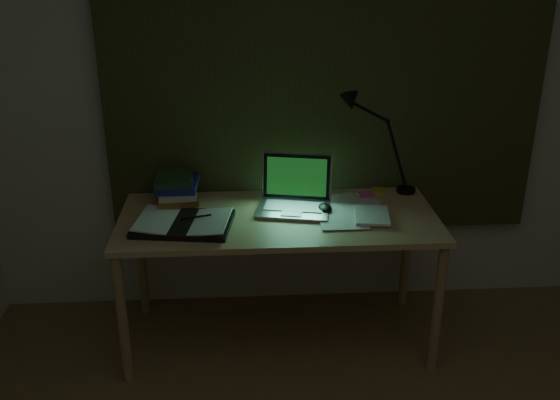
# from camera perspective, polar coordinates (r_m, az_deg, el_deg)

# --- Properties ---
(wall_back) EXTENTS (3.50, 0.00, 2.50)m
(wall_back) POSITION_cam_1_polar(r_m,az_deg,el_deg) (3.19, 4.07, 10.97)
(wall_back) COLOR silver
(wall_back) RESTS_ON ground
(curtain) EXTENTS (2.20, 0.06, 2.00)m
(curtain) POSITION_cam_1_polar(r_m,az_deg,el_deg) (3.12, 4.27, 14.42)
(curtain) COLOR #31351A
(curtain) RESTS_ON wall_back
(desk) EXTENTS (1.51, 0.66, 0.69)m
(desk) POSITION_cam_1_polar(r_m,az_deg,el_deg) (3.11, -0.14, -7.26)
(desk) COLOR #DCAC76
(desk) RESTS_ON floor
(laptop) EXTENTS (0.41, 0.45, 0.25)m
(laptop) POSITION_cam_1_polar(r_m,az_deg,el_deg) (2.95, 1.24, 1.14)
(laptop) COLOR #A2A2A7
(laptop) RESTS_ON desk
(open_textbook) EXTENTS (0.47, 0.37, 0.04)m
(open_textbook) POSITION_cam_1_polar(r_m,az_deg,el_deg) (2.87, -8.82, -2.06)
(open_textbook) COLOR white
(open_textbook) RESTS_ON desk
(book_stack) EXTENTS (0.22, 0.26, 0.16)m
(book_stack) POSITION_cam_1_polar(r_m,az_deg,el_deg) (3.09, -9.52, 0.95)
(book_stack) COLOR white
(book_stack) RESTS_ON desk
(loose_papers) EXTENTS (0.40, 0.42, 0.02)m
(loose_papers) POSITION_cam_1_polar(r_m,az_deg,el_deg) (2.96, 7.35, -1.33)
(loose_papers) COLOR white
(loose_papers) RESTS_ON desk
(mouse) EXTENTS (0.07, 0.11, 0.04)m
(mouse) POSITION_cam_1_polar(r_m,az_deg,el_deg) (3.00, 4.13, -0.74)
(mouse) COLOR black
(mouse) RESTS_ON desk
(sticky_yellow) EXTENTS (0.08, 0.08, 0.01)m
(sticky_yellow) POSITION_cam_1_polar(r_m,az_deg,el_deg) (3.27, 8.98, 0.86)
(sticky_yellow) COLOR gold
(sticky_yellow) RESTS_ON desk
(sticky_pink) EXTENTS (0.08, 0.08, 0.01)m
(sticky_pink) POSITION_cam_1_polar(r_m,az_deg,el_deg) (3.22, 7.80, 0.58)
(sticky_pink) COLOR pink
(sticky_pink) RESTS_ON desk
(desk_lamp) EXTENTS (0.41, 0.35, 0.53)m
(desk_lamp) POSITION_cam_1_polar(r_m,az_deg,el_deg) (3.21, 11.79, 5.13)
(desk_lamp) COLOR black
(desk_lamp) RESTS_ON desk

